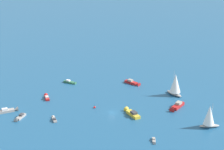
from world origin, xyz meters
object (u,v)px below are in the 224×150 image
at_px(motorboat_inshore, 9,110).
at_px(sailboat_offshore, 209,116).
at_px(motorboat_trailing, 177,106).
at_px(sailboat_mid_cluster, 175,84).
at_px(marker_buoy, 95,107).
at_px(motorboat_near_centre, 154,141).
at_px(motorboat_outer_ring_c, 20,117).
at_px(motorboat_ahead, 70,82).
at_px(motorboat_far_stbd, 131,113).
at_px(motorboat_outer_ring_a, 133,83).
at_px(motorboat_outer_ring_b, 54,119).
at_px(motorboat_far_port, 47,97).

height_order(motorboat_inshore, sailboat_offshore, sailboat_offshore).
bearing_deg(motorboat_trailing, sailboat_mid_cluster, -168.39).
bearing_deg(marker_buoy, motorboat_trailing, 106.79).
relative_size(motorboat_near_centre, motorboat_outer_ring_c, 0.69).
relative_size(sailboat_offshore, motorboat_ahead, 1.44).
distance_m(motorboat_far_stbd, motorboat_outer_ring_c, 51.75).
distance_m(motorboat_far_stbd, sailboat_mid_cluster, 33.92).
bearing_deg(motorboat_inshore, motorboat_outer_ring_c, 59.83).
xyz_separation_m(motorboat_outer_ring_a, motorboat_outer_ring_b, (54.48, -23.46, -0.31)).
bearing_deg(motorboat_outer_ring_b, motorboat_ahead, -166.46).
relative_size(motorboat_inshore, motorboat_trailing, 0.76).
bearing_deg(motorboat_near_centre, motorboat_inshore, -96.27).
distance_m(motorboat_inshore, motorboat_trailing, 80.85).
xyz_separation_m(sailboat_mid_cluster, marker_buoy, (27.62, -35.01, -5.65)).
bearing_deg(motorboat_outer_ring_b, motorboat_outer_ring_a, 156.71).
xyz_separation_m(motorboat_far_port, sailboat_mid_cluster, (-23.36, 62.74, 5.45)).
bearing_deg(marker_buoy, sailboat_offshore, 85.54).
bearing_deg(motorboat_near_centre, motorboat_ahead, -131.47).
distance_m(motorboat_outer_ring_c, marker_buoy, 35.85).
bearing_deg(marker_buoy, motorboat_inshore, -67.06).
relative_size(motorboat_near_centre, motorboat_outer_ring_a, 0.52).
bearing_deg(motorboat_trailing, motorboat_ahead, -104.53).
relative_size(motorboat_outer_ring_a, marker_buoy, 4.78).
distance_m(motorboat_inshore, motorboat_outer_ring_a, 71.23).
relative_size(sailboat_mid_cluster, motorboat_outer_ring_a, 1.32).
relative_size(motorboat_near_centre, motorboat_ahead, 0.65).
relative_size(motorboat_ahead, motorboat_outer_ring_a, 0.80).
height_order(motorboat_inshore, motorboat_ahead, motorboat_inshore).
distance_m(motorboat_far_port, sailboat_offshore, 82.87).
height_order(motorboat_ahead, sailboat_mid_cluster, sailboat_mid_cluster).
relative_size(sailboat_mid_cluster, marker_buoy, 6.30).
height_order(sailboat_offshore, motorboat_ahead, sailboat_offshore).
relative_size(motorboat_far_port, motorboat_inshore, 0.85).
bearing_deg(motorboat_far_port, motorboat_outer_ring_b, 33.28).
distance_m(sailboat_offshore, motorboat_trailing, 23.11).
bearing_deg(motorboat_trailing, marker_buoy, -73.21).
bearing_deg(motorboat_ahead, motorboat_far_port, -8.32).
xyz_separation_m(motorboat_far_port, motorboat_trailing, (-7.30, 66.04, 0.28)).
bearing_deg(motorboat_far_stbd, motorboat_far_port, -97.42).
xyz_separation_m(sailboat_offshore, motorboat_outer_ring_a, (-41.09, -44.47, -4.49)).
distance_m(motorboat_outer_ring_a, motorboat_outer_ring_c, 69.84).
height_order(motorboat_far_stbd, sailboat_offshore, sailboat_offshore).
xyz_separation_m(motorboat_near_centre, motorboat_far_port, (-28.10, -61.85, 0.19)).
xyz_separation_m(motorboat_far_stbd, motorboat_inshore, (14.13, -56.72, -0.11)).
bearing_deg(sailboat_mid_cluster, marker_buoy, -51.73).
bearing_deg(motorboat_ahead, motorboat_trailing, 75.47).
relative_size(motorboat_far_stbd, motorboat_inshore, 1.11).
bearing_deg(motorboat_outer_ring_c, motorboat_outer_ring_a, 145.87).
distance_m(motorboat_ahead, sailboat_mid_cluster, 59.55).
bearing_deg(motorboat_outer_ring_c, motorboat_far_port, 176.94).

